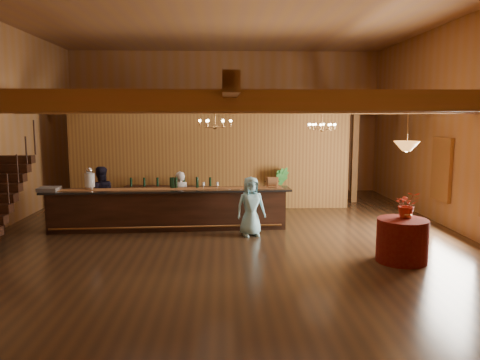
{
  "coord_description": "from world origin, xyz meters",
  "views": [
    {
      "loc": [
        -0.08,
        -11.59,
        3.0
      ],
      "look_at": [
        0.35,
        0.43,
        1.35
      ],
      "focal_mm": 35.0,
      "sensor_mm": 36.0,
      "label": 1
    }
  ],
  "objects_px": {
    "round_table": "(402,240)",
    "pendant_lamp": "(407,146)",
    "raffle_drum": "(272,182)",
    "chandelier_left": "(215,123)",
    "chandelier_right": "(322,126)",
    "tasting_bar": "(169,209)",
    "staff_second": "(101,195)",
    "bartender": "(180,198)",
    "guest": "(251,206)",
    "beverage_dispenser": "(90,179)",
    "backbar_shelf": "(171,199)",
    "floor_plant": "(277,188)"
  },
  "relations": [
    {
      "from": "raffle_drum",
      "to": "staff_second",
      "type": "bearing_deg",
      "value": 172.84
    },
    {
      "from": "beverage_dispenser",
      "to": "round_table",
      "type": "xyz_separation_m",
      "value": [
        7.19,
        -2.96,
        -0.92
      ]
    },
    {
      "from": "guest",
      "to": "round_table",
      "type": "bearing_deg",
      "value": -50.73
    },
    {
      "from": "backbar_shelf",
      "to": "round_table",
      "type": "relative_size",
      "value": 2.78
    },
    {
      "from": "beverage_dispenser",
      "to": "pendant_lamp",
      "type": "bearing_deg",
      "value": -22.35
    },
    {
      "from": "backbar_shelf",
      "to": "chandelier_right",
      "type": "relative_size",
      "value": 3.6
    },
    {
      "from": "pendant_lamp",
      "to": "staff_second",
      "type": "xyz_separation_m",
      "value": [
        -7.11,
        3.67,
        -1.59
      ]
    },
    {
      "from": "chandelier_right",
      "to": "guest",
      "type": "relative_size",
      "value": 0.53
    },
    {
      "from": "chandelier_left",
      "to": "tasting_bar",
      "type": "bearing_deg",
      "value": 150.78
    },
    {
      "from": "round_table",
      "to": "staff_second",
      "type": "xyz_separation_m",
      "value": [
        -7.11,
        3.67,
        0.36
      ]
    },
    {
      "from": "round_table",
      "to": "beverage_dispenser",
      "type": "bearing_deg",
      "value": 157.65
    },
    {
      "from": "bartender",
      "to": "guest",
      "type": "bearing_deg",
      "value": 136.93
    },
    {
      "from": "bartender",
      "to": "floor_plant",
      "type": "relative_size",
      "value": 1.07
    },
    {
      "from": "bartender",
      "to": "guest",
      "type": "height_order",
      "value": "guest"
    },
    {
      "from": "backbar_shelf",
      "to": "staff_second",
      "type": "relative_size",
      "value": 1.78
    },
    {
      "from": "tasting_bar",
      "to": "chandelier_right",
      "type": "height_order",
      "value": "chandelier_right"
    },
    {
      "from": "raffle_drum",
      "to": "floor_plant",
      "type": "height_order",
      "value": "floor_plant"
    },
    {
      "from": "beverage_dispenser",
      "to": "chandelier_right",
      "type": "height_order",
      "value": "chandelier_right"
    },
    {
      "from": "staff_second",
      "to": "guest",
      "type": "xyz_separation_m",
      "value": [
        4.1,
        -1.43,
        -0.06
      ]
    },
    {
      "from": "raffle_drum",
      "to": "chandelier_left",
      "type": "xyz_separation_m",
      "value": [
        -1.5,
        -0.79,
        1.57
      ]
    },
    {
      "from": "tasting_bar",
      "to": "beverage_dispenser",
      "type": "distance_m",
      "value": 2.2
    },
    {
      "from": "raffle_drum",
      "to": "bartender",
      "type": "height_order",
      "value": "bartender"
    },
    {
      "from": "floor_plant",
      "to": "chandelier_left",
      "type": "bearing_deg",
      "value": -120.79
    },
    {
      "from": "backbar_shelf",
      "to": "chandelier_left",
      "type": "xyz_separation_m",
      "value": [
        1.46,
        -3.05,
        2.43
      ]
    },
    {
      "from": "guest",
      "to": "raffle_drum",
      "type": "bearing_deg",
      "value": 39.65
    },
    {
      "from": "chandelier_left",
      "to": "beverage_dispenser",
      "type": "bearing_deg",
      "value": 168.63
    },
    {
      "from": "beverage_dispenser",
      "to": "guest",
      "type": "xyz_separation_m",
      "value": [
        4.18,
        -0.72,
        -0.62
      ]
    },
    {
      "from": "tasting_bar",
      "to": "bartender",
      "type": "distance_m",
      "value": 0.7
    },
    {
      "from": "round_table",
      "to": "tasting_bar",
      "type": "bearing_deg",
      "value": 149.78
    },
    {
      "from": "chandelier_right",
      "to": "bartender",
      "type": "xyz_separation_m",
      "value": [
        -4.1,
        -0.7,
        -1.96
      ]
    },
    {
      "from": "tasting_bar",
      "to": "raffle_drum",
      "type": "height_order",
      "value": "raffle_drum"
    },
    {
      "from": "pendant_lamp",
      "to": "guest",
      "type": "relative_size",
      "value": 0.6
    },
    {
      "from": "chandelier_left",
      "to": "backbar_shelf",
      "type": "bearing_deg",
      "value": 115.65
    },
    {
      "from": "raffle_drum",
      "to": "staff_second",
      "type": "xyz_separation_m",
      "value": [
        -4.72,
        0.59,
        -0.45
      ]
    },
    {
      "from": "raffle_drum",
      "to": "round_table",
      "type": "xyz_separation_m",
      "value": [
        2.39,
        -3.08,
        -0.81
      ]
    },
    {
      "from": "backbar_shelf",
      "to": "round_table",
      "type": "xyz_separation_m",
      "value": [
        5.35,
        -5.34,
        0.04
      ]
    },
    {
      "from": "raffle_drum",
      "to": "guest",
      "type": "relative_size",
      "value": 0.23
    },
    {
      "from": "round_table",
      "to": "pendant_lamp",
      "type": "height_order",
      "value": "pendant_lamp"
    },
    {
      "from": "round_table",
      "to": "bartender",
      "type": "relative_size",
      "value": 0.7
    },
    {
      "from": "round_table",
      "to": "staff_second",
      "type": "relative_size",
      "value": 0.64
    },
    {
      "from": "chandelier_right",
      "to": "bartender",
      "type": "distance_m",
      "value": 4.6
    },
    {
      "from": "tasting_bar",
      "to": "backbar_shelf",
      "type": "height_order",
      "value": "tasting_bar"
    },
    {
      "from": "round_table",
      "to": "pendant_lamp",
      "type": "relative_size",
      "value": 1.15
    },
    {
      "from": "chandelier_right",
      "to": "raffle_drum",
      "type": "bearing_deg",
      "value": -141.71
    },
    {
      "from": "floor_plant",
      "to": "backbar_shelf",
      "type": "bearing_deg",
      "value": -176.88
    },
    {
      "from": "round_table",
      "to": "bartender",
      "type": "height_order",
      "value": "bartender"
    },
    {
      "from": "tasting_bar",
      "to": "bartender",
      "type": "height_order",
      "value": "bartender"
    },
    {
      "from": "chandelier_right",
      "to": "round_table",
      "type": "bearing_deg",
      "value": -79.45
    },
    {
      "from": "floor_plant",
      "to": "chandelier_right",
      "type": "bearing_deg",
      "value": -46.12
    },
    {
      "from": "guest",
      "to": "chandelier_left",
      "type": "bearing_deg",
      "value": 162.61
    }
  ]
}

